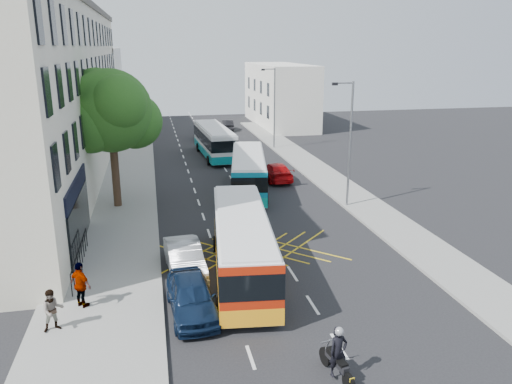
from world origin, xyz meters
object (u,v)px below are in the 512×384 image
bus_near (242,244)px  bus_mid (248,172)px  parked_car_blue (192,297)px  parked_car_silver (185,258)px  distant_car_grey (205,134)px  street_tree (110,112)px  bus_far (214,141)px  distant_car_dark (227,125)px  pedestrian_near (53,310)px  red_hatchback (276,172)px  pedestrian_far (81,285)px  lamp_near (349,138)px  motorbike (338,354)px  lamp_far (273,104)px

bus_near → bus_mid: 13.83m
parked_car_blue → parked_car_silver: 3.84m
bus_mid → distant_car_grey: 22.10m
street_tree → parked_car_silver: size_ratio=2.00×
bus_far → street_tree: bearing=-122.9°
distant_car_dark → pedestrian_near: (-13.39, -44.99, 0.30)m
parked_car_silver → bus_near: bearing=-21.3°
parked_car_blue → distant_car_grey: bearing=79.4°
parked_car_blue → pedestrian_near: size_ratio=2.69×
red_hatchback → pedestrian_near: bearing=54.9°
pedestrian_near → pedestrian_far: size_ratio=0.85×
lamp_near → parked_car_silver: bearing=-144.8°
lamp_near → distant_car_dark: 33.29m
parked_car_blue → pedestrian_far: bearing=160.7°
bus_far → red_hatchback: size_ratio=2.20×
lamp_near → bus_far: 18.86m
distant_car_grey → bus_near: bearing=-86.1°
street_tree → lamp_near: size_ratio=1.10×
motorbike → parked_car_silver: size_ratio=0.47×
pedestrian_far → parked_car_silver: bearing=-104.4°
parked_car_blue → parked_car_silver: bearing=86.5°
street_tree → lamp_far: (14.71, 17.03, -1.68)m
red_hatchback → street_tree: bearing=20.8°
pedestrian_near → parked_car_silver: bearing=22.5°
bus_near → street_tree: bearing=124.6°
pedestrian_near → lamp_near: bearing=19.3°
distant_car_grey → pedestrian_far: size_ratio=2.39×
motorbike → parked_car_silver: 9.77m
motorbike → parked_car_silver: motorbike is taller
lamp_far → bus_far: lamp_far is taller
bus_near → distant_car_grey: bearing=92.9°
bus_near → red_hatchback: (5.71, 16.33, -0.84)m
street_tree → pedestrian_near: size_ratio=5.43×
motorbike → distant_car_grey: bearing=79.4°
bus_mid → bus_near: bearing=-91.9°
distant_car_grey → pedestrian_near: pedestrian_near is taller
street_tree → pedestrian_far: bearing=-92.8°
distant_car_dark → parked_car_blue: bearing=84.8°
street_tree → parked_car_blue: 16.05m
lamp_near → parked_car_silver: 14.12m
bus_near → bus_far: (2.07, 26.06, -0.00)m
bus_far → distant_car_dark: (3.65, 15.48, -0.87)m
bus_far → motorbike: 34.11m
lamp_far → red_hatchback: lamp_far is taller
bus_mid → distant_car_grey: (-0.76, 22.07, -0.84)m
motorbike → lamp_far: bearing=69.5°
bus_near → parked_car_blue: size_ratio=2.41×
bus_near → bus_far: bearing=91.8°
pedestrian_near → motorbike: bearing=-43.8°
bus_near → bus_far: bus_near is taller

